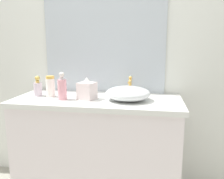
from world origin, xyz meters
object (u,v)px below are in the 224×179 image
at_px(lotion_bottle, 62,88).
at_px(sink_basin, 128,93).
at_px(soap_dispenser, 38,88).
at_px(perfume_bottle, 51,87).
at_px(tissue_box, 87,90).

bearing_deg(lotion_bottle, sink_basin, 6.52).
distance_m(soap_dispenser, perfume_bottle, 0.12).
xyz_separation_m(sink_basin, perfume_bottle, (-0.64, 0.02, 0.03)).
bearing_deg(sink_basin, soap_dispenser, 177.57).
bearing_deg(perfume_bottle, tissue_box, -6.92).
height_order(sink_basin, soap_dispenser, soap_dispenser).
relative_size(perfume_bottle, tissue_box, 0.99).
height_order(lotion_bottle, tissue_box, lotion_bottle).
bearing_deg(sink_basin, perfume_bottle, 177.76).
bearing_deg(tissue_box, lotion_bottle, -166.70).
distance_m(sink_basin, perfume_bottle, 0.64).
xyz_separation_m(sink_basin, lotion_bottle, (-0.50, -0.06, 0.04)).
xyz_separation_m(lotion_bottle, tissue_box, (0.19, 0.04, -0.02)).
distance_m(lotion_bottle, tissue_box, 0.19).
bearing_deg(tissue_box, perfume_bottle, 173.08).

